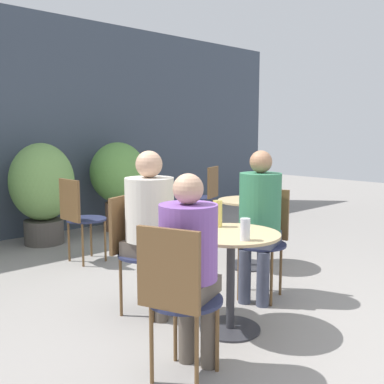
# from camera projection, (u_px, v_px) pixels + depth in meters

# --- Properties ---
(ground_plane) EXTENTS (20.00, 20.00, 0.00)m
(ground_plane) POSITION_uv_depth(u_px,v_px,m) (228.00, 329.00, 3.25)
(ground_plane) COLOR gray
(storefront_wall) EXTENTS (10.00, 0.06, 3.00)m
(storefront_wall) POSITION_uv_depth(u_px,v_px,m) (13.00, 125.00, 5.85)
(storefront_wall) COLOR #3D4756
(storefront_wall) RESTS_ON ground_plane
(cafe_table_near) EXTENTS (0.69, 0.69, 0.71)m
(cafe_table_near) POSITION_uv_depth(u_px,v_px,m) (230.00, 261.00, 3.16)
(cafe_table_near) COLOR #2D2D33
(cafe_table_near) RESTS_ON ground_plane
(cafe_table_far) EXTENTS (0.64, 0.64, 0.71)m
(cafe_table_far) POSITION_uv_depth(u_px,v_px,m) (248.00, 221.00, 4.69)
(cafe_table_far) COLOR #2D2D33
(cafe_table_far) RESTS_ON ground_plane
(bistro_chair_0) EXTENTS (0.48, 0.46, 0.92)m
(bistro_chair_0) POSITION_uv_depth(u_px,v_px,m) (264.00, 232.00, 3.87)
(bistro_chair_0) COLOR #232847
(bistro_chair_0) RESTS_ON ground_plane
(bistro_chair_1) EXTENTS (0.46, 0.48, 0.92)m
(bistro_chair_1) POSITION_uv_depth(u_px,v_px,m) (135.00, 242.00, 3.51)
(bistro_chair_1) COLOR #232847
(bistro_chair_1) RESTS_ON ground_plane
(bistro_chair_2) EXTENTS (0.48, 0.46, 0.92)m
(bistro_chair_2) POSITION_uv_depth(u_px,v_px,m) (177.00, 290.00, 2.45)
(bistro_chair_2) COLOR #232847
(bistro_chair_2) RESTS_ON ground_plane
(bistro_chair_4) EXTENTS (0.43, 0.43, 0.92)m
(bistro_chair_4) POSITION_uv_depth(u_px,v_px,m) (78.00, 212.00, 4.80)
(bistro_chair_4) COLOR #232847
(bistro_chair_4) RESTS_ON ground_plane
(bistro_chair_5) EXTENTS (0.47, 0.48, 0.92)m
(bistro_chair_5) POSITION_uv_depth(u_px,v_px,m) (207.00, 192.00, 6.44)
(bistro_chair_5) COLOR #232847
(bistro_chair_5) RESTS_ON ground_plane
(seated_person_0) EXTENTS (0.41, 0.39, 1.26)m
(seated_person_0) POSITION_uv_depth(u_px,v_px,m) (259.00, 213.00, 3.71)
(seated_person_0) COLOR #42475B
(seated_person_0) RESTS_ON ground_plane
(seated_person_1) EXTENTS (0.42, 0.44, 1.27)m
(seated_person_1) POSITION_uv_depth(u_px,v_px,m) (151.00, 219.00, 3.41)
(seated_person_1) COLOR brown
(seated_person_1) RESTS_ON ground_plane
(seated_person_2) EXTENTS (0.40, 0.38, 1.19)m
(seated_person_2) POSITION_uv_depth(u_px,v_px,m) (189.00, 256.00, 2.56)
(seated_person_2) COLOR brown
(seated_person_2) RESTS_ON ground_plane
(beer_glass_0) EXTENTS (0.07, 0.07, 0.15)m
(beer_glass_0) POSITION_uv_depth(u_px,v_px,m) (245.00, 229.00, 2.92)
(beer_glass_0) COLOR silver
(beer_glass_0) RESTS_ON cafe_table_near
(beer_glass_1) EXTENTS (0.07, 0.07, 0.20)m
(beer_glass_1) POSITION_uv_depth(u_px,v_px,m) (218.00, 214.00, 3.33)
(beer_glass_1) COLOR #DBC65B
(beer_glass_1) RESTS_ON cafe_table_near
(potted_plant_1) EXTENTS (0.80, 0.80, 1.28)m
(potted_plant_1) POSITION_uv_depth(u_px,v_px,m) (42.00, 187.00, 5.63)
(potted_plant_1) COLOR #47423D
(potted_plant_1) RESTS_ON ground_plane
(potted_plant_2) EXTENTS (0.80, 0.80, 1.27)m
(potted_plant_2) POSITION_uv_depth(u_px,v_px,m) (118.00, 177.00, 6.40)
(potted_plant_2) COLOR #93664C
(potted_plant_2) RESTS_ON ground_plane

